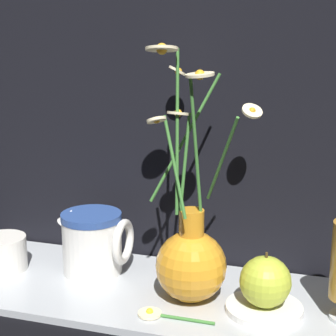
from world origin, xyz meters
name	(u,v)px	position (x,y,z in m)	size (l,w,h in m)	color
ground_plane	(158,297)	(0.00, 0.00, 0.00)	(6.00, 6.00, 0.00)	black
shelf	(158,293)	(0.00, 0.00, 0.01)	(0.75, 0.26, 0.01)	#B2B7BC
vase_with_flowers	(191,257)	(0.06, -0.01, 0.08)	(0.18, 0.19, 0.40)	orange
yellow_mug	(3,253)	(-0.29, 0.00, 0.04)	(0.09, 0.08, 0.06)	silver
ceramic_pitcher	(93,240)	(-0.13, 0.04, 0.07)	(0.13, 0.11, 0.12)	white
saucer_plate	(264,308)	(0.18, -0.02, 0.02)	(0.12, 0.12, 0.01)	white
orange_fruit	(265,282)	(0.18, -0.02, 0.06)	(0.08, 0.08, 0.09)	#B7C638
loose_daisy	(158,315)	(0.03, -0.08, 0.02)	(0.12, 0.04, 0.01)	#3D7A33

